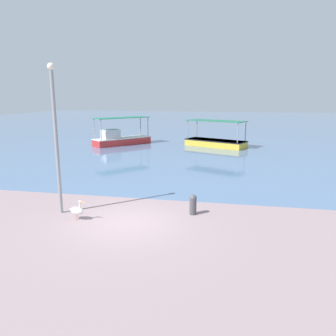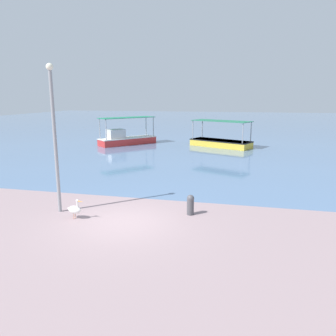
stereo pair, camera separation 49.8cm
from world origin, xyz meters
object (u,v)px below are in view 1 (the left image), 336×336
at_px(pelican, 77,210).
at_px(lamp_post, 56,132).
at_px(fishing_boat_near_left, 120,138).
at_px(fishing_boat_outer, 216,141).
at_px(mooring_bollard, 193,204).

height_order(pelican, lamp_post, lamp_post).
bearing_deg(fishing_boat_near_left, lamp_post, -77.85).
height_order(fishing_boat_outer, pelican, fishing_boat_outer).
bearing_deg(mooring_bollard, fishing_boat_outer, 90.35).
height_order(fishing_boat_near_left, pelican, fishing_boat_near_left).
relative_size(fishing_boat_near_left, mooring_bollard, 6.69).
height_order(pelican, mooring_bollard, mooring_bollard).
height_order(fishing_boat_outer, mooring_bollard, fishing_boat_outer).
height_order(lamp_post, mooring_bollard, lamp_post).
xyz_separation_m(fishing_boat_outer, mooring_bollard, (0.12, -18.70, -0.05)).
distance_m(fishing_boat_outer, mooring_bollard, 18.70).
bearing_deg(fishing_boat_outer, lamp_post, -104.88).
xyz_separation_m(fishing_boat_outer, pelican, (-4.19, -20.14, -0.12)).
distance_m(fishing_boat_near_left, lamp_post, 19.55).
relative_size(fishing_boat_outer, mooring_bollard, 7.34).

